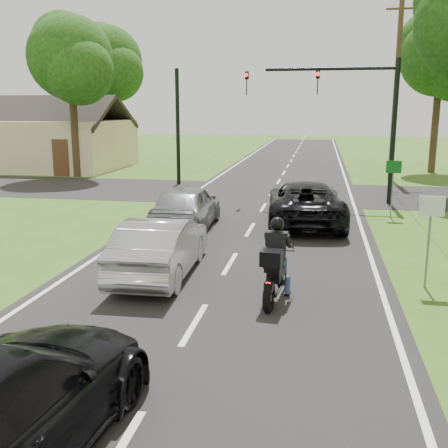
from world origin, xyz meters
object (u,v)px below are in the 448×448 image
at_px(traffic_signal, 349,105).
at_px(motorcycle_rider, 276,268).
at_px(silver_suv, 186,206).
at_px(sign_white, 431,219).
at_px(sign_green, 393,175).
at_px(dark_suv, 305,202).
at_px(utility_pole_far, 396,88).
at_px(silver_sedan, 161,247).

bearing_deg(traffic_signal, motorcycle_rider, -98.86).
xyz_separation_m(motorcycle_rider, silver_suv, (-3.53, 6.16, 0.07)).
distance_m(motorcycle_rider, sign_white, 3.71).
distance_m(traffic_signal, sign_green, 4.24).
xyz_separation_m(dark_suv, sign_white, (2.93, -6.32, 0.83)).
distance_m(silver_suv, sign_green, 7.79).
height_order(utility_pole_far, sign_green, utility_pole_far).
bearing_deg(sign_white, silver_sedan, -177.98).
bearing_deg(traffic_signal, sign_green, -62.62).
bearing_deg(motorcycle_rider, silver_suv, 125.71).
xyz_separation_m(motorcycle_rider, dark_suv, (0.38, 7.75, 0.05)).
bearing_deg(silver_sedan, sign_green, -130.10).
xyz_separation_m(silver_suv, sign_green, (7.03, 3.27, 0.81)).
height_order(silver_sedan, silver_suv, silver_suv).
bearing_deg(sign_white, traffic_signal, 97.05).
distance_m(silver_sedan, utility_pole_far, 21.17).
bearing_deg(traffic_signal, silver_sedan, -113.30).
height_order(motorcycle_rider, dark_suv, motorcycle_rider).
bearing_deg(sign_white, silver_suv, 145.28).
distance_m(silver_sedan, traffic_signal, 12.70).
height_order(silver_suv, sign_green, sign_green).
distance_m(motorcycle_rider, dark_suv, 7.75).
bearing_deg(sign_green, motorcycle_rider, -110.38).
bearing_deg(sign_white, utility_pole_far, 85.49).
bearing_deg(utility_pole_far, dark_suv, -109.21).
bearing_deg(sign_white, sign_green, 88.57).
xyz_separation_m(motorcycle_rider, silver_sedan, (-2.90, 1.21, 0.01)).
height_order(dark_suv, silver_sedan, dark_suv).
height_order(motorcycle_rider, utility_pole_far, utility_pole_far).
height_order(silver_sedan, utility_pole_far, utility_pole_far).
bearing_deg(silver_sedan, motorcycle_rider, 155.13).
bearing_deg(motorcycle_rider, utility_pole_far, 82.71).
bearing_deg(silver_suv, motorcycle_rider, 117.42).
bearing_deg(silver_suv, sign_white, 142.92).
bearing_deg(dark_suv, motorcycle_rider, 82.46).
height_order(utility_pole_far, sign_white, utility_pole_far).
distance_m(silver_sedan, sign_green, 10.45).
xyz_separation_m(traffic_signal, utility_pole_far, (2.86, 8.00, 0.95)).
relative_size(silver_sedan, utility_pole_far, 0.44).
height_order(silver_suv, sign_white, sign_white).
xyz_separation_m(dark_suv, silver_suv, (-3.90, -1.58, 0.01)).
height_order(dark_suv, sign_green, sign_green).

